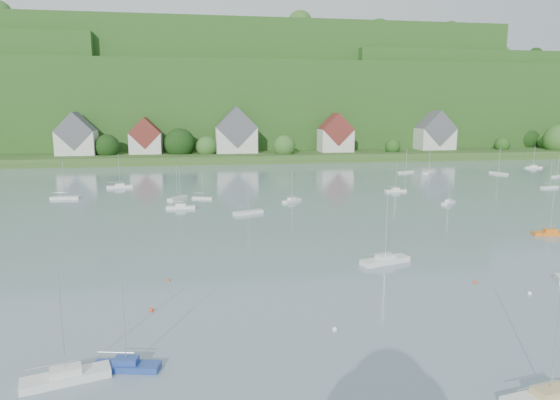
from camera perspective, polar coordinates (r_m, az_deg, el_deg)
name	(u,v)px	position (r m, az deg, el deg)	size (l,w,h in m)	color
far_shore_strip	(223,154)	(211.57, -6.60, 5.28)	(600.00, 60.00, 3.00)	#2B4D1C
forested_ridge	(216,104)	(279.33, -7.29, 10.86)	(620.00, 181.22, 69.89)	#1F4516
village_building_0	(76,137)	(202.93, -22.28, 6.64)	(14.00, 10.40, 16.00)	#BCB7AC
village_building_1	(146,139)	(200.88, -15.13, 6.80)	(12.00, 9.36, 14.00)	#BCB7AC
village_building_2	(236,134)	(199.33, -5.04, 7.53)	(16.00, 11.44, 18.00)	#BCB7AC
village_building_3	(335,136)	(204.29, 6.36, 7.34)	(13.00, 10.40, 15.50)	#BCB7AC
village_building_4	(435,134)	(224.21, 17.32, 7.24)	(15.00, 10.40, 16.50)	#BCB7AC
near_sailboat_0	(66,376)	(41.92, -23.30, -18.01)	(6.43, 3.41, 8.36)	white
near_sailboat_1	(126,365)	(42.06, -17.17, -17.58)	(5.30, 2.47, 6.90)	navy
near_sailboat_2	(550,397)	(40.78, 28.50, -19.24)	(7.13, 3.09, 9.31)	white
near_sailboat_3	(385,260)	(66.78, 11.95, -6.71)	(7.09, 3.86, 9.22)	white
near_sailboat_5	(550,233)	(90.62, 28.52, -3.30)	(5.55, 2.38, 7.26)	orange
mooring_buoy_0	(151,311)	(52.29, -14.55, -12.23)	(0.47, 0.47, 0.47)	#F24E20
mooring_buoy_1	(335,331)	(46.94, 6.28, -14.65)	(0.48, 0.48, 0.48)	white
mooring_buoy_2	(475,283)	(62.55, 21.43, -8.85)	(0.41, 0.41, 0.41)	#F24E20
mooring_buoy_3	(168,281)	(60.36, -12.66, -9.06)	(0.38, 0.38, 0.38)	#F24E20
mooring_buoy_4	(530,295)	(61.23, 26.66, -9.66)	(0.47, 0.47, 0.47)	white
far_sailboat_cluster	(280,185)	(130.06, 0.00, 1.73)	(200.78, 67.01, 8.71)	white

